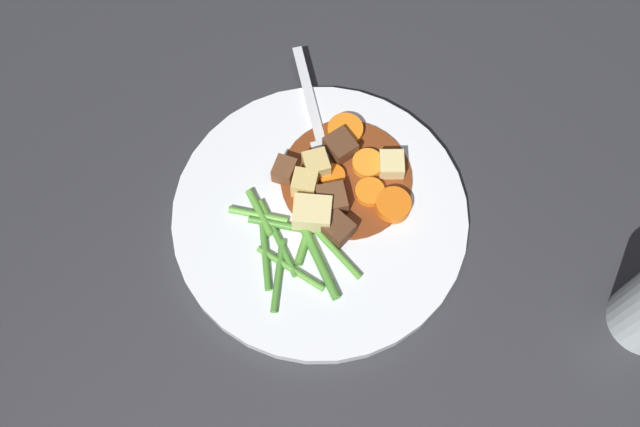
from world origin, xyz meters
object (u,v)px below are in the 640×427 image
Objects in this scene: carrot_slice_3 at (311,202)px; meat_chunk_3 at (340,147)px; carrot_slice_1 at (332,177)px; fork at (316,123)px; carrot_slice_4 at (368,164)px; dinner_plate at (320,216)px; potato_chunk_3 at (391,165)px; carrot_slice_0 at (393,205)px; carrot_slice_5 at (370,192)px; potato_chunk_1 at (305,184)px; meat_chunk_1 at (335,230)px; carrot_slice_2 at (345,131)px; meat_chunk_2 at (288,168)px; potato_chunk_0 at (313,215)px; potato_chunk_2 at (316,166)px; meat_chunk_0 at (329,198)px.

carrot_slice_3 is 1.28× the size of meat_chunk_3.
carrot_slice_1 is 0.06m from fork.
carrot_slice_4 is 0.19× the size of fork.
dinner_plate is 0.09m from potato_chunk_3.
dinner_plate is 0.07m from carrot_slice_0.
potato_chunk_1 reaches higher than carrot_slice_5.
meat_chunk_1 is 0.12m from fork.
meat_chunk_2 reaches higher than carrot_slice_2.
carrot_slice_5 is 0.10m from fork.
carrot_slice_1 reaches higher than dinner_plate.
meat_chunk_3 is at bearing -16.25° from meat_chunk_2.
carrot_slice_2 is 0.07m from carrot_slice_5.
meat_chunk_3 is at bearing 29.83° from potato_chunk_0.
dinner_plate is at bearing 4.83° from potato_chunk_0.
potato_chunk_0 is at bearing -104.61° from meat_chunk_2.
meat_chunk_2 reaches higher than meat_chunk_1.
dinner_plate is 0.06m from meat_chunk_2.
carrot_slice_1 is 0.02m from potato_chunk_2.
carrot_slice_4 and carrot_slice_5 have the same top height.
potato_chunk_0 is (-0.01, -0.00, 0.02)m from dinner_plate.
carrot_slice_2 is 1.40× the size of potato_chunk_2.
carrot_slice_2 is 1.60× the size of meat_chunk_2.
potato_chunk_1 reaches higher than carrot_slice_2.
fork is at bearing 52.26° from dinner_plate.
potato_chunk_1 is at bearing -170.01° from meat_chunk_3.
dinner_plate is at bearing -146.84° from meat_chunk_3.
potato_chunk_1 is 0.16× the size of fork.
potato_chunk_2 reaches higher than carrot_slice_1.
potato_chunk_1 is 0.09m from potato_chunk_3.
carrot_slice_5 is (-0.01, 0.03, -0.00)m from carrot_slice_0.
dinner_plate is 0.07m from meat_chunk_3.
carrot_slice_3 is 0.02m from potato_chunk_0.
carrot_slice_2 is 0.03m from fork.
dinner_plate is at bearing -86.33° from carrot_slice_3.
carrot_slice_4 is 0.03m from meat_chunk_3.
carrot_slice_3 is (-0.06, 0.05, -0.00)m from carrot_slice_0.
fork is at bearing 105.04° from potato_chunk_3.
meat_chunk_1 is (-0.06, 0.02, 0.00)m from carrot_slice_0.
meat_chunk_2 is (-0.06, 0.05, 0.01)m from carrot_slice_4.
meat_chunk_1 is 0.08m from meat_chunk_2.
carrot_slice_3 is 0.22× the size of fork.
meat_chunk_1 is (-0.05, -0.01, 0.00)m from carrot_slice_5.
meat_chunk_0 is at bearing -141.73° from meat_chunk_3.
carrot_slice_1 is at bearing -115.59° from fork.
potato_chunk_3 is 0.09m from fork.
meat_chunk_2 reaches higher than carrot_slice_4.
potato_chunk_0 reaches higher than meat_chunk_3.
fork is (0.03, 0.06, -0.00)m from carrot_slice_1.
carrot_slice_5 is 1.05× the size of meat_chunk_0.
potato_chunk_0 is at bearing -148.95° from carrot_slice_2.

